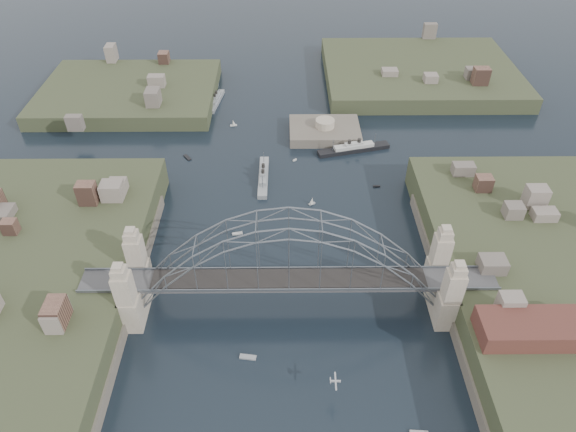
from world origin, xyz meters
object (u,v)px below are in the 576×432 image
Objects in this scene: wharf_shed at (534,329)px; ocean_liner at (354,149)px; naval_cruiser_near at (263,176)px; bridge at (289,265)px; naval_cruiser_far at (216,101)px; fort_island at (324,136)px.

wharf_shed is 0.90× the size of ocean_liner.
ocean_liner is at bearing 27.96° from naval_cruiser_near.
naval_cruiser_near is (-50.67, 60.30, -9.12)m from wharf_shed.
ocean_liner is at bearing 71.54° from bridge.
naval_cruiser_near is 48.96m from naval_cruiser_far.
naval_cruiser_far is (-36.38, 21.94, 1.19)m from fort_island.
ocean_liner is (8.22, -9.42, 1.19)m from fort_island.
naval_cruiser_near is at bearing -128.23° from fort_island.
ocean_liner is at bearing -35.11° from naval_cruiser_far.
ocean_liner is (-23.78, 74.58, -9.15)m from wharf_shed.
naval_cruiser_far is at bearing 111.21° from naval_cruiser_near.
naval_cruiser_far is at bearing 122.84° from wharf_shed.
ocean_liner is (44.60, -31.36, 0.00)m from naval_cruiser_far.
wharf_shed reaches higher than naval_cruiser_near.
naval_cruiser_far is at bearing 148.90° from fort_island.
bridge reaches higher than ocean_liner.
fort_island is 42.50m from naval_cruiser_far.
bridge is 48.16m from naval_cruiser_near.
wharf_shed is at bearing -69.15° from fort_island.
bridge is at bearing -108.46° from ocean_liner.
wharf_shed is at bearing -57.16° from naval_cruiser_far.
ocean_liner is at bearing -48.88° from fort_island.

